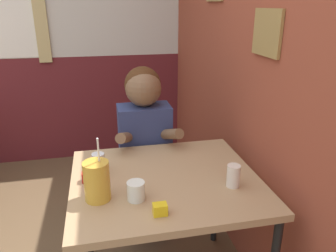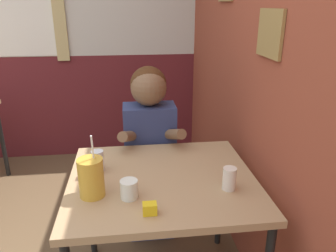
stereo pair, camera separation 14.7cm
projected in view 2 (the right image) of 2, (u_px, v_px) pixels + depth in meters
The scene contains 10 objects.
brick_wall_right at pixel (230, 41), 2.34m from camera, with size 0.08×4.29×2.70m.
back_wall at pixel (46, 30), 3.26m from camera, with size 5.96×0.09×2.70m.
main_table at pixel (162, 190), 1.70m from camera, with size 0.94×0.84×0.77m.
person_seated at pixel (150, 149), 2.22m from camera, with size 0.42×0.42×1.24m.
cocktail_pitcher at pixel (91, 178), 1.48m from camera, with size 0.12×0.12×0.30m.
glass_near_pitcher at pixel (98, 161), 1.72m from camera, with size 0.06×0.06×0.11m.
glass_center at pixel (129, 189), 1.48m from camera, with size 0.08×0.08×0.09m.
glass_far_side at pixel (229, 179), 1.55m from camera, with size 0.06×0.06×0.11m.
condiment_ketchup at pixel (86, 173), 1.66m from camera, with size 0.06×0.04×0.05m.
condiment_mustard at pixel (150, 209), 1.37m from camera, with size 0.06×0.04×0.05m.
Camera 2 is at (0.78, -1.19, 1.60)m, focal length 35.00 mm.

